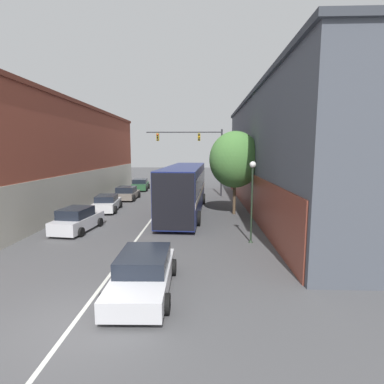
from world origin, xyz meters
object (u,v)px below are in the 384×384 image
street_lamp (252,194)px  street_tree_near (235,160)px  parked_car_left_near (77,220)px  parked_car_left_distant (107,203)px  hatchback_foreground (143,273)px  traffic_signal_gantry (200,148)px  parked_car_left_far (140,185)px  parked_car_left_mid (127,193)px  bus (185,187)px

street_lamp → street_tree_near: bearing=91.3°
parked_car_left_near → parked_car_left_distant: bearing=7.6°
hatchback_foreground → traffic_signal_gantry: bearing=-6.0°
parked_car_left_far → street_lamp: bearing=-158.6°
parked_car_left_mid → parked_car_left_near: bearing=179.6°
bus → hatchback_foreground: bus is taller
parked_car_left_mid → traffic_signal_gantry: 9.15m
parked_car_left_near → parked_car_left_mid: 12.01m
hatchback_foreground → parked_car_left_distant: bearing=21.1°
parked_car_left_distant → parked_car_left_mid: bearing=-7.6°
parked_car_left_near → traffic_signal_gantry: traffic_signal_gantry is taller
street_tree_near → parked_car_left_near: bearing=-152.3°
hatchback_foreground → street_tree_near: 14.40m
hatchback_foreground → traffic_signal_gantry: traffic_signal_gantry is taller
bus → street_tree_near: size_ratio=2.02×
parked_car_left_mid → street_tree_near: size_ratio=0.60×
bus → hatchback_foreground: (-0.66, -13.42, -1.45)m
parked_car_left_near → parked_car_left_mid: (0.03, 12.01, -0.05)m
bus → street_tree_near: (3.90, -0.25, 2.16)m
bus → hatchback_foreground: size_ratio=2.76×
traffic_signal_gantry → parked_car_left_mid: bearing=-159.6°
traffic_signal_gantry → street_lamp: size_ratio=1.86×
street_tree_near → traffic_signal_gantry: bearing=106.4°
parked_car_left_far → traffic_signal_gantry: bearing=-126.3°
hatchback_foreground → parked_car_left_far: (-5.81, 27.23, 0.03)m
hatchback_foreground → parked_car_left_near: size_ratio=1.14×
street_tree_near → street_lamp: bearing=-88.7°
parked_car_left_mid → traffic_signal_gantry: (7.43, 2.76, 4.56)m
parked_car_left_near → street_tree_near: bearing=-55.9°
traffic_signal_gantry → street_tree_near: 9.84m
hatchback_foreground → bus: bearing=-4.2°
hatchback_foreground → parked_car_left_mid: (-5.65, 19.80, -0.01)m
parked_car_left_distant → traffic_signal_gantry: (7.59, 8.54, 4.55)m
traffic_signal_gantry → street_lamp: bearing=-80.1°
parked_car_left_far → parked_car_left_mid: bearing=176.5°
hatchback_foreground → parked_car_left_distant: size_ratio=1.12×
bus → traffic_signal_gantry: (1.13, 9.14, 3.10)m
bus → parked_car_left_mid: 9.09m
parked_car_left_distant → street_tree_near: (10.36, -0.85, 3.62)m
parked_car_left_far → street_tree_near: (10.36, -14.06, 3.59)m
parked_car_left_distant → traffic_signal_gantry: size_ratio=0.51×
hatchback_foreground → parked_car_left_near: bearing=34.6°
parked_car_left_near → street_tree_near: street_tree_near is taller
hatchback_foreground → street_tree_near: bearing=-20.5°
traffic_signal_gantry → hatchback_foreground: bearing=-94.5°
bus → parked_car_left_far: 15.31m
street_lamp → hatchback_foreground: bearing=-129.1°
parked_car_left_near → traffic_signal_gantry: bearing=-20.4°
parked_car_left_near → parked_car_left_far: size_ratio=0.94×
bus → parked_car_left_distant: bearing=87.2°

